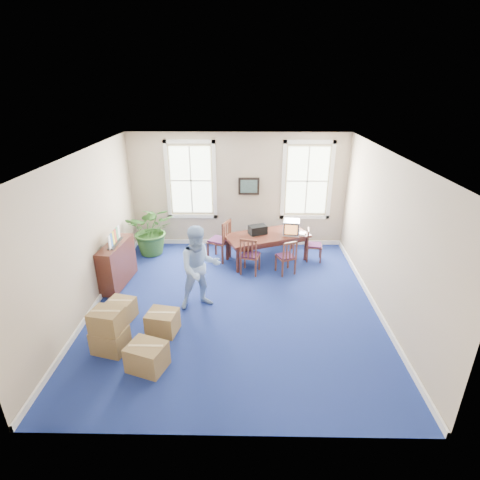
{
  "coord_description": "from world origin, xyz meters",
  "views": [
    {
      "loc": [
        0.23,
        -6.87,
        4.47
      ],
      "look_at": [
        0.1,
        0.6,
        1.25
      ],
      "focal_mm": 28.0,
      "sensor_mm": 36.0,
      "label": 1
    }
  ],
  "objects_px": {
    "crt_tv": "(291,227)",
    "potted_plant": "(152,229)",
    "credenza": "(118,265)",
    "chair_near_left": "(250,255)",
    "cardboard_boxes": "(123,326)",
    "man": "(200,268)",
    "conference_table": "(267,247)"
  },
  "relations": [
    {
      "from": "crt_tv",
      "to": "potted_plant",
      "type": "height_order",
      "value": "potted_plant"
    },
    {
      "from": "credenza",
      "to": "chair_near_left",
      "type": "bearing_deg",
      "value": 18.59
    },
    {
      "from": "potted_plant",
      "to": "cardboard_boxes",
      "type": "bearing_deg",
      "value": -84.48
    },
    {
      "from": "man",
      "to": "crt_tv",
      "type": "bearing_deg",
      "value": 27.51
    },
    {
      "from": "potted_plant",
      "to": "cardboard_boxes",
      "type": "xyz_separation_m",
      "value": [
        0.38,
        -3.96,
        -0.27
      ]
    },
    {
      "from": "crt_tv",
      "to": "potted_plant",
      "type": "xyz_separation_m",
      "value": [
        -3.74,
        0.31,
        -0.21
      ]
    },
    {
      "from": "crt_tv",
      "to": "chair_near_left",
      "type": "relative_size",
      "value": 0.46
    },
    {
      "from": "crt_tv",
      "to": "potted_plant",
      "type": "relative_size",
      "value": 0.32
    },
    {
      "from": "conference_table",
      "to": "credenza",
      "type": "relative_size",
      "value": 1.66
    },
    {
      "from": "man",
      "to": "credenza",
      "type": "bearing_deg",
      "value": 137.62
    },
    {
      "from": "chair_near_left",
      "to": "man",
      "type": "xyz_separation_m",
      "value": [
        -1.06,
        -1.52,
        0.42
      ]
    },
    {
      "from": "conference_table",
      "to": "potted_plant",
      "type": "height_order",
      "value": "potted_plant"
    },
    {
      "from": "crt_tv",
      "to": "potted_plant",
      "type": "bearing_deg",
      "value": -177.32
    },
    {
      "from": "credenza",
      "to": "conference_table",
      "type": "bearing_deg",
      "value": 28.02
    },
    {
      "from": "crt_tv",
      "to": "credenza",
      "type": "bearing_deg",
      "value": -153.36
    },
    {
      "from": "conference_table",
      "to": "chair_near_left",
      "type": "distance_m",
      "value": 0.86
    },
    {
      "from": "crt_tv",
      "to": "man",
      "type": "height_order",
      "value": "man"
    },
    {
      "from": "conference_table",
      "to": "cardboard_boxes",
      "type": "distance_m",
      "value": 4.52
    },
    {
      "from": "man",
      "to": "credenza",
      "type": "height_order",
      "value": "man"
    },
    {
      "from": "cardboard_boxes",
      "to": "crt_tv",
      "type": "bearing_deg",
      "value": 47.41
    },
    {
      "from": "potted_plant",
      "to": "cardboard_boxes",
      "type": "distance_m",
      "value": 3.99
    },
    {
      "from": "chair_near_left",
      "to": "conference_table",
      "type": "bearing_deg",
      "value": -105.79
    },
    {
      "from": "conference_table",
      "to": "man",
      "type": "relative_size",
      "value": 1.18
    },
    {
      "from": "conference_table",
      "to": "potted_plant",
      "type": "distance_m",
      "value": 3.15
    },
    {
      "from": "man",
      "to": "potted_plant",
      "type": "distance_m",
      "value": 3.07
    },
    {
      "from": "crt_tv",
      "to": "man",
      "type": "bearing_deg",
      "value": -125.42
    },
    {
      "from": "potted_plant",
      "to": "cardboard_boxes",
      "type": "height_order",
      "value": "potted_plant"
    },
    {
      "from": "chair_near_left",
      "to": "man",
      "type": "bearing_deg",
      "value": 70.29
    },
    {
      "from": "man",
      "to": "cardboard_boxes",
      "type": "bearing_deg",
      "value": -151.82
    },
    {
      "from": "conference_table",
      "to": "potted_plant",
      "type": "relative_size",
      "value": 1.52
    },
    {
      "from": "man",
      "to": "conference_table",
      "type": "bearing_deg",
      "value": 36.7
    },
    {
      "from": "chair_near_left",
      "to": "man",
      "type": "height_order",
      "value": "man"
    }
  ]
}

